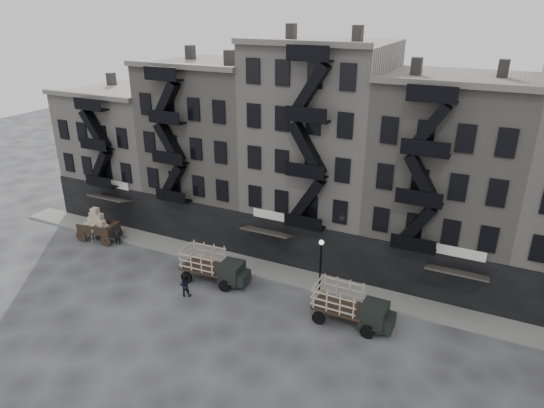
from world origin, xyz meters
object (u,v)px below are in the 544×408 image
at_px(horse, 88,233).
at_px(wagon, 97,222).
at_px(stake_truck_east, 351,304).
at_px(pedestrian_west, 117,235).
at_px(pedestrian_mid, 185,285).
at_px(stake_truck_west, 213,264).

relative_size(horse, wagon, 0.51).
relative_size(stake_truck_east, pedestrian_west, 3.04).
height_order(horse, pedestrian_west, pedestrian_west).
bearing_deg(horse, wagon, -48.44).
height_order(horse, wagon, wagon).
relative_size(stake_truck_east, pedestrian_mid, 3.00).
distance_m(wagon, stake_truck_west, 13.16).
bearing_deg(stake_truck_east, pedestrian_west, 175.51).
xyz_separation_m(stake_truck_east, pedestrian_west, (-21.77, 2.00, -0.64)).
bearing_deg(pedestrian_mid, wagon, -41.72).
xyz_separation_m(wagon, pedestrian_west, (2.24, -0.06, -0.85)).
relative_size(wagon, stake_truck_west, 0.71).
relative_size(pedestrian_west, pedestrian_mid, 0.99).
bearing_deg(pedestrian_mid, stake_truck_east, 166.75).
distance_m(horse, stake_truck_west, 13.74).
height_order(pedestrian_west, pedestrian_mid, pedestrian_mid).
distance_m(stake_truck_east, pedestrian_mid, 11.93).
bearing_deg(wagon, horse, -140.31).
bearing_deg(horse, stake_truck_west, -98.54).
relative_size(stake_truck_west, stake_truck_east, 1.00).
bearing_deg(pedestrian_mid, horse, -38.13).
height_order(horse, stake_truck_west, stake_truck_west).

